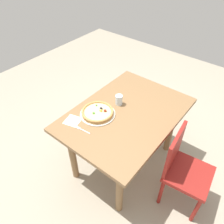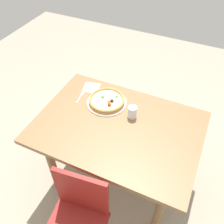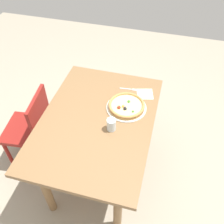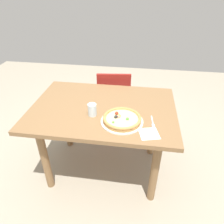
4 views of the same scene
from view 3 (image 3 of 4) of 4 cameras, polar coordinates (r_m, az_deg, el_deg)
The scene contains 8 objects.
ground_plane at distance 2.67m, azimuth -2.69°, elevation -12.99°, with size 6.00×6.00×0.00m, color #9E937F.
dining_table at distance 2.13m, azimuth -3.29°, elevation -3.82°, with size 1.28×0.91×0.78m.
chair_near at distance 2.51m, azimuth -17.79°, elevation -3.28°, with size 0.44×0.44×0.86m.
plate at distance 2.13m, azimuth 3.29°, elevation 1.00°, with size 0.34×0.34×0.01m, color silver.
pizza at distance 2.11m, azimuth 3.30°, elevation 1.47°, with size 0.31×0.31×0.05m.
fork at distance 2.31m, azimuth 4.16°, elevation 5.19°, with size 0.03×0.17×0.00m.
drinking_glass at distance 1.94m, azimuth -0.14°, elevation -2.86°, with size 0.07×0.07×0.10m, color silver.
napkin at distance 2.28m, azimuth 7.50°, elevation 4.06°, with size 0.14×0.14×0.00m, color white.
Camera 3 is at (1.29, 0.47, 2.29)m, focal length 40.21 mm.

